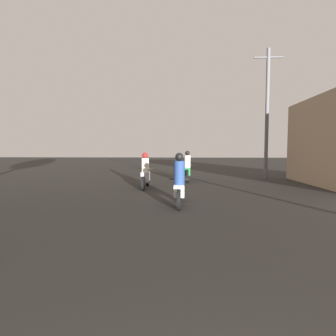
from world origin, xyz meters
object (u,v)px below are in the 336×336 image
Objects in this scene: motorcycle_white at (179,184)px; utility_pole_far at (267,112)px; motorcycle_green at (187,169)px; motorcycle_silver at (145,174)px.

motorcycle_white is 0.25× the size of utility_pole_far.
utility_pole_far reaches higher than motorcycle_green.
motorcycle_white is at bearing -102.61° from motorcycle_green.
utility_pole_far reaches higher than motorcycle_white.
motorcycle_silver is 0.98× the size of motorcycle_green.
motorcycle_green is 0.27× the size of utility_pole_far.
motorcycle_silver is 8.31m from utility_pole_far.
motorcycle_white is 6.03m from motorcycle_green.
utility_pole_far is at bearing 10.88° from motorcycle_green.
motorcycle_silver is at bearing 121.78° from motorcycle_white.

